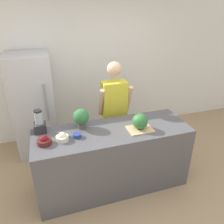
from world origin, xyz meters
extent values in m
plane|color=tan|center=(0.00, 0.00, 0.00)|extent=(14.00, 14.00, 0.00)
cube|color=white|center=(0.00, 2.04, 1.30)|extent=(8.00, 0.06, 2.60)
cube|color=#4C4C51|center=(0.00, 0.36, 0.46)|extent=(2.09, 0.71, 0.93)
cube|color=#B7B7BC|center=(-1.00, 1.64, 0.87)|extent=(0.68, 0.71, 1.75)
cylinder|color=gray|center=(-0.80, 1.27, 1.05)|extent=(0.02, 0.02, 0.61)
cube|color=#333338|center=(0.22, 0.97, 0.40)|extent=(0.29, 0.18, 0.81)
cube|color=gold|center=(0.22, 0.97, 1.09)|extent=(0.38, 0.22, 0.57)
sphere|color=#DBAD89|center=(0.22, 0.97, 1.57)|extent=(0.22, 0.22, 0.22)
cylinder|color=#DBAD89|center=(0.00, 0.93, 1.08)|extent=(0.07, 0.23, 0.48)
cylinder|color=#DBAD89|center=(0.45, 0.93, 1.08)|extent=(0.07, 0.23, 0.48)
cube|color=tan|center=(0.35, 0.26, 0.94)|extent=(0.33, 0.26, 0.01)
sphere|color=#2D6B33|center=(0.35, 0.27, 1.05)|extent=(0.21, 0.21, 0.21)
cylinder|color=#511E19|center=(-0.87, 0.30, 0.96)|extent=(0.17, 0.17, 0.06)
sphere|color=maroon|center=(-0.87, 0.30, 0.99)|extent=(0.10, 0.10, 0.10)
cylinder|color=beige|center=(-0.66, 0.31, 0.96)|extent=(0.15, 0.15, 0.06)
sphere|color=white|center=(-0.66, 0.31, 0.99)|extent=(0.10, 0.10, 0.10)
cylinder|color=navy|center=(-0.48, 0.33, 0.95)|extent=(0.11, 0.11, 0.05)
cube|color=#28282D|center=(-0.91, 0.61, 0.99)|extent=(0.15, 0.15, 0.12)
cylinder|color=#99A3AD|center=(-0.91, 0.61, 1.13)|extent=(0.10, 0.10, 0.17)
cylinder|color=black|center=(-0.91, 0.61, 1.23)|extent=(0.10, 0.10, 0.02)
cylinder|color=#514C47|center=(-0.38, 0.54, 0.97)|extent=(0.10, 0.10, 0.08)
sphere|color=#2D6B38|center=(-0.38, 0.54, 1.10)|extent=(0.21, 0.21, 0.21)
camera|label=1|loc=(-0.77, -2.00, 2.42)|focal=35.00mm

